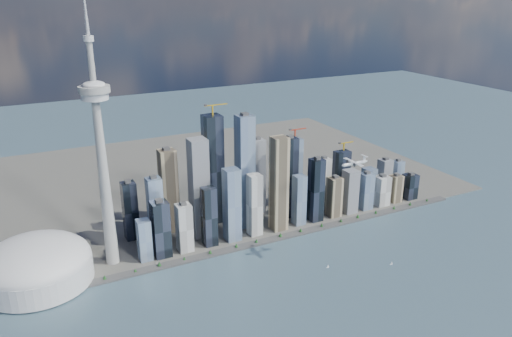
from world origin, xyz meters
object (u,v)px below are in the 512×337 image
airplane (355,163)px  sailboat_west (328,267)px  dome_stadium (36,264)px  sailboat_east (392,263)px  needle_tower (101,153)px

airplane → sailboat_west: airplane is taller
dome_stadium → airplane: bearing=-17.9°
dome_stadium → sailboat_east: size_ratio=24.76×
dome_stadium → airplane: (578.32, -187.12, 168.13)m
needle_tower → sailboat_east: 609.76m
needle_tower → sailboat_east: bearing=-27.4°
needle_tower → sailboat_east: size_ratio=68.16×
needle_tower → dome_stadium: (-140.00, -10.00, -196.40)m
sailboat_west → needle_tower: bearing=157.7°
airplane → sailboat_west: bearing=-167.0°
needle_tower → sailboat_west: (378.53, -211.55, -233.24)m
needle_tower → sailboat_west: bearing=-29.2°
dome_stadium → airplane: airplane is taller
needle_tower → dome_stadium: needle_tower is taller
dome_stadium → sailboat_east: 687.95m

